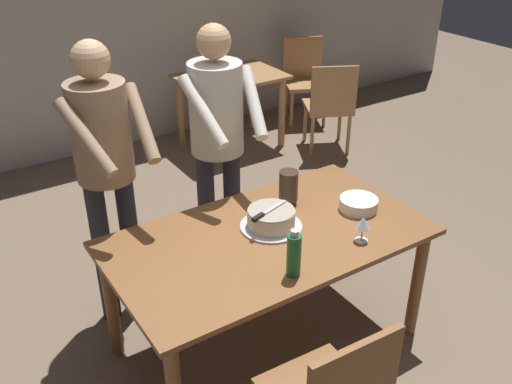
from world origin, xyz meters
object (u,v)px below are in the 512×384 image
at_px(main_dining_table, 268,251).
at_px(background_chair_0, 330,104).
at_px(person_cutting_cake, 217,133).
at_px(person_standing_beside, 105,158).
at_px(cake_on_platter, 271,219).
at_px(wine_glass_near, 363,224).
at_px(water_bottle, 294,254).
at_px(background_table, 231,91).
at_px(hurricane_lamp, 288,188).
at_px(background_chair_1, 304,77).
at_px(cake_knife, 263,214).
at_px(plate_stack, 359,204).

height_order(main_dining_table, background_chair_0, background_chair_0).
xyz_separation_m(person_cutting_cake, person_standing_beside, (-0.69, 0.03, 0.00)).
height_order(cake_on_platter, wine_glass_near, wine_glass_near).
relative_size(person_standing_beside, background_chair_0, 1.91).
height_order(main_dining_table, water_bottle, water_bottle).
height_order(wine_glass_near, person_standing_beside, person_standing_beside).
bearing_deg(background_table, background_chair_0, -39.95).
xyz_separation_m(hurricane_lamp, background_table, (1.00, 2.33, -0.28)).
bearing_deg(background_chair_1, main_dining_table, -130.54).
xyz_separation_m(cake_knife, hurricane_lamp, (0.29, 0.18, -0.01)).
relative_size(plate_stack, water_bottle, 0.88).
relative_size(wine_glass_near, background_table, 0.14).
bearing_deg(plate_stack, wine_glass_near, -129.01).
distance_m(cake_knife, person_standing_beside, 0.92).
xyz_separation_m(plate_stack, person_cutting_cake, (-0.49, 0.74, 0.29)).
xyz_separation_m(cake_knife, background_chair_0, (2.04, 1.88, -0.37)).
bearing_deg(cake_knife, background_table, 62.69).
xyz_separation_m(cake_knife, person_cutting_cake, (0.10, 0.65, 0.21)).
distance_m(cake_knife, background_table, 2.84).
height_order(cake_on_platter, background_table, cake_on_platter).
relative_size(main_dining_table, cake_knife, 6.40).
bearing_deg(wine_glass_near, water_bottle, -175.33).
relative_size(main_dining_table, water_bottle, 6.78).
xyz_separation_m(water_bottle, background_chair_0, (2.12, 2.27, -0.37)).
bearing_deg(person_cutting_cake, plate_stack, -56.51).
distance_m(person_cutting_cake, background_table, 2.26).
relative_size(person_standing_beside, background_chair_1, 1.91).
height_order(cake_knife, person_standing_beside, person_standing_beside).
distance_m(water_bottle, hurricane_lamp, 0.67).
bearing_deg(background_chair_0, main_dining_table, -136.58).
bearing_deg(background_chair_0, background_table, 140.05).
height_order(wine_glass_near, person_cutting_cake, person_cutting_cake).
height_order(person_cutting_cake, background_chair_1, person_cutting_cake).
height_order(cake_on_platter, plate_stack, cake_on_platter).
relative_size(hurricane_lamp, background_chair_0, 0.23).
relative_size(cake_on_platter, person_standing_beside, 0.20).
bearing_deg(hurricane_lamp, plate_stack, -41.91).
xyz_separation_m(cake_on_platter, background_chair_0, (1.97, 1.86, -0.31)).
xyz_separation_m(hurricane_lamp, background_chair_0, (1.74, 1.71, -0.37)).
xyz_separation_m(main_dining_table, person_cutting_cake, (0.09, 0.69, 0.42)).
xyz_separation_m(person_standing_beside, background_chair_0, (2.63, 1.20, -0.58)).
relative_size(plate_stack, hurricane_lamp, 1.05).
xyz_separation_m(wine_glass_near, background_table, (0.90, 2.85, -0.28)).
bearing_deg(wine_glass_near, background_chair_0, 53.52).
xyz_separation_m(cake_knife, background_chair_1, (2.35, 2.70, -0.37)).
xyz_separation_m(water_bottle, background_table, (1.37, 2.89, -0.29)).
xyz_separation_m(main_dining_table, water_bottle, (-0.09, -0.34, 0.21)).
height_order(cake_on_platter, background_chair_1, background_chair_1).
height_order(cake_on_platter, water_bottle, water_bottle).
relative_size(plate_stack, wine_glass_near, 1.53).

